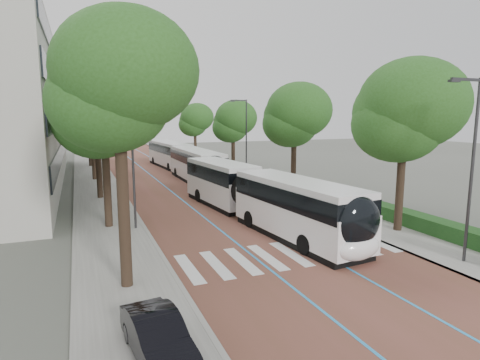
% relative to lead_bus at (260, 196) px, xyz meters
% --- Properties ---
extents(ground, '(160.00, 160.00, 0.00)m').
position_rel_lead_bus_xyz_m(ground, '(-1.31, -6.86, -1.63)').
color(ground, '#51544C').
rests_on(ground, ground).
extents(road, '(11.00, 140.00, 0.02)m').
position_rel_lead_bus_xyz_m(road, '(-1.31, 33.14, -1.62)').
color(road, brown).
rests_on(road, ground).
extents(sidewalk_left, '(4.00, 140.00, 0.12)m').
position_rel_lead_bus_xyz_m(sidewalk_left, '(-8.81, 33.14, -1.57)').
color(sidewalk_left, gray).
rests_on(sidewalk_left, ground).
extents(sidewalk_right, '(4.00, 140.00, 0.12)m').
position_rel_lead_bus_xyz_m(sidewalk_right, '(6.19, 33.14, -1.57)').
color(sidewalk_right, gray).
rests_on(sidewalk_right, ground).
extents(kerb_left, '(0.20, 140.00, 0.14)m').
position_rel_lead_bus_xyz_m(kerb_left, '(-6.91, 33.14, -1.57)').
color(kerb_left, gray).
rests_on(kerb_left, ground).
extents(kerb_right, '(0.20, 140.00, 0.14)m').
position_rel_lead_bus_xyz_m(kerb_right, '(4.29, 33.14, -1.57)').
color(kerb_right, gray).
rests_on(kerb_right, ground).
extents(zebra_crossing, '(10.55, 3.60, 0.01)m').
position_rel_lead_bus_xyz_m(zebra_crossing, '(-1.11, -5.86, -1.60)').
color(zebra_crossing, silver).
rests_on(zebra_crossing, ground).
extents(lane_line_left, '(0.12, 126.00, 0.01)m').
position_rel_lead_bus_xyz_m(lane_line_left, '(-2.91, 33.14, -1.60)').
color(lane_line_left, '#2A90D4').
rests_on(lane_line_left, road).
extents(lane_line_right, '(0.12, 126.00, 0.01)m').
position_rel_lead_bus_xyz_m(lane_line_right, '(0.29, 33.14, -1.60)').
color(lane_line_right, '#2A90D4').
rests_on(lane_line_right, road).
extents(hedge, '(1.20, 14.00, 0.80)m').
position_rel_lead_bus_xyz_m(hedge, '(7.79, -6.86, -1.11)').
color(hedge, '#153D17').
rests_on(hedge, sidewalk_right).
extents(streetlight_near, '(1.82, 0.20, 8.00)m').
position_rel_lead_bus_xyz_m(streetlight_near, '(5.31, -9.86, 3.19)').
color(streetlight_near, '#313134').
rests_on(streetlight_near, sidewalk_right).
extents(streetlight_far, '(1.82, 0.20, 8.00)m').
position_rel_lead_bus_xyz_m(streetlight_far, '(5.31, 15.14, 3.19)').
color(streetlight_far, '#313134').
rests_on(streetlight_far, sidewalk_right).
extents(lamp_post_left, '(0.14, 0.14, 8.00)m').
position_rel_lead_bus_xyz_m(lamp_post_left, '(-7.41, 1.14, 2.49)').
color(lamp_post_left, '#313134').
rests_on(lamp_post_left, sidewalk_left).
extents(trees_left, '(6.22, 60.67, 10.28)m').
position_rel_lead_bus_xyz_m(trees_left, '(-8.81, 20.68, 5.41)').
color(trees_left, black).
rests_on(trees_left, ground).
extents(trees_right, '(5.85, 47.43, 9.08)m').
position_rel_lead_bus_xyz_m(trees_right, '(6.39, 12.09, 4.53)').
color(trees_right, black).
rests_on(trees_right, ground).
extents(lead_bus, '(4.28, 18.55, 3.20)m').
position_rel_lead_bus_xyz_m(lead_bus, '(0.00, 0.00, 0.00)').
color(lead_bus, black).
rests_on(lead_bus, ground).
extents(bus_queued_0, '(2.57, 12.40, 3.20)m').
position_rel_lead_bus_xyz_m(bus_queued_0, '(0.62, 16.04, -0.00)').
color(bus_queued_0, white).
rests_on(bus_queued_0, ground).
extents(bus_queued_1, '(3.34, 12.54, 3.20)m').
position_rel_lead_bus_xyz_m(bus_queued_1, '(0.66, 28.39, -0.00)').
color(bus_queued_1, white).
rests_on(bus_queued_1, ground).
extents(parked_car, '(1.66, 3.75, 1.20)m').
position_rel_lead_bus_xyz_m(parked_car, '(-8.58, -11.97, -0.91)').
color(parked_car, black).
rests_on(parked_car, sidewalk_left).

